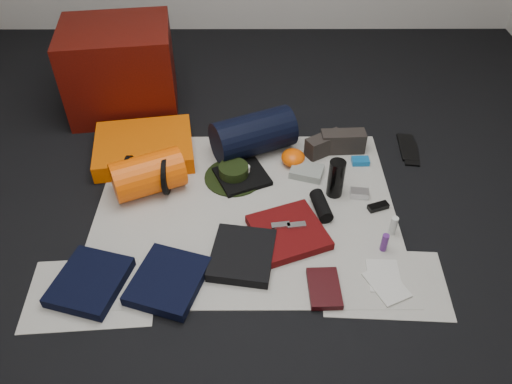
{
  "coord_description": "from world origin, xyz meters",
  "views": [
    {
      "loc": [
        0.05,
        -1.93,
        1.88
      ],
      "look_at": [
        0.06,
        0.02,
        0.1
      ],
      "focal_mm": 35.0,
      "sensor_mm": 36.0,
      "label": 1
    }
  ],
  "objects_px": {
    "navy_duffel": "(253,134)",
    "red_cabinet": "(121,69)",
    "compact_camera": "(359,193)",
    "paperback_book": "(324,288)",
    "sleeping_pad": "(144,147)",
    "water_bottle": "(336,178)",
    "stuff_sack": "(148,174)"
  },
  "relations": [
    {
      "from": "red_cabinet",
      "to": "water_bottle",
      "type": "relative_size",
      "value": 3.05
    },
    {
      "from": "navy_duffel",
      "to": "red_cabinet",
      "type": "bearing_deg",
      "value": 124.39
    },
    {
      "from": "red_cabinet",
      "to": "water_bottle",
      "type": "distance_m",
      "value": 1.61
    },
    {
      "from": "paperback_book",
      "to": "red_cabinet",
      "type": "bearing_deg",
      "value": 125.59
    },
    {
      "from": "sleeping_pad",
      "to": "water_bottle",
      "type": "relative_size",
      "value": 2.57
    },
    {
      "from": "water_bottle",
      "to": "paperback_book",
      "type": "height_order",
      "value": "water_bottle"
    },
    {
      "from": "sleeping_pad",
      "to": "navy_duffel",
      "type": "relative_size",
      "value": 1.2
    },
    {
      "from": "compact_camera",
      "to": "water_bottle",
      "type": "bearing_deg",
      "value": 177.75
    },
    {
      "from": "sleeping_pad",
      "to": "stuff_sack",
      "type": "distance_m",
      "value": 0.34
    },
    {
      "from": "stuff_sack",
      "to": "water_bottle",
      "type": "xyz_separation_m",
      "value": [
        1.02,
        -0.04,
        -0.0
      ]
    },
    {
      "from": "stuff_sack",
      "to": "compact_camera",
      "type": "bearing_deg",
      "value": -2.88
    },
    {
      "from": "red_cabinet",
      "to": "sleeping_pad",
      "type": "relative_size",
      "value": 1.19
    },
    {
      "from": "navy_duffel",
      "to": "paperback_book",
      "type": "bearing_deg",
      "value": -97.52
    },
    {
      "from": "red_cabinet",
      "to": "sleeping_pad",
      "type": "xyz_separation_m",
      "value": [
        0.21,
        -0.54,
        -0.23
      ]
    },
    {
      "from": "stuff_sack",
      "to": "water_bottle",
      "type": "height_order",
      "value": "stuff_sack"
    },
    {
      "from": "stuff_sack",
      "to": "compact_camera",
      "type": "xyz_separation_m",
      "value": [
        1.16,
        -0.06,
        -0.09
      ]
    },
    {
      "from": "sleeping_pad",
      "to": "stuff_sack",
      "type": "height_order",
      "value": "stuff_sack"
    },
    {
      "from": "paperback_book",
      "to": "navy_duffel",
      "type": "bearing_deg",
      "value": 105.5
    },
    {
      "from": "compact_camera",
      "to": "paperback_book",
      "type": "bearing_deg",
      "value": -105.24
    },
    {
      "from": "sleeping_pad",
      "to": "navy_duffel",
      "type": "xyz_separation_m",
      "value": [
        0.66,
        0.03,
        0.07
      ]
    },
    {
      "from": "stuff_sack",
      "to": "paperback_book",
      "type": "xyz_separation_m",
      "value": [
        0.9,
        -0.69,
        -0.1
      ]
    },
    {
      "from": "red_cabinet",
      "to": "compact_camera",
      "type": "xyz_separation_m",
      "value": [
        1.45,
        -0.93,
        -0.26
      ]
    },
    {
      "from": "water_bottle",
      "to": "compact_camera",
      "type": "xyz_separation_m",
      "value": [
        0.14,
        -0.02,
        -0.09
      ]
    },
    {
      "from": "sleeping_pad",
      "to": "water_bottle",
      "type": "xyz_separation_m",
      "value": [
        1.11,
        -0.36,
        0.06
      ]
    },
    {
      "from": "water_bottle",
      "to": "compact_camera",
      "type": "relative_size",
      "value": 2.22
    },
    {
      "from": "sleeping_pad",
      "to": "compact_camera",
      "type": "relative_size",
      "value": 5.71
    },
    {
      "from": "red_cabinet",
      "to": "paperback_book",
      "type": "xyz_separation_m",
      "value": [
        1.19,
        -1.56,
        -0.26
      ]
    },
    {
      "from": "navy_duffel",
      "to": "compact_camera",
      "type": "xyz_separation_m",
      "value": [
        0.58,
        -0.41,
        -0.11
      ]
    },
    {
      "from": "sleeping_pad",
      "to": "stuff_sack",
      "type": "bearing_deg",
      "value": -75.77
    },
    {
      "from": "compact_camera",
      "to": "paperback_book",
      "type": "xyz_separation_m",
      "value": [
        -0.26,
        -0.64,
        -0.0
      ]
    },
    {
      "from": "navy_duffel",
      "to": "compact_camera",
      "type": "relative_size",
      "value": 4.77
    },
    {
      "from": "stuff_sack",
      "to": "sleeping_pad",
      "type": "bearing_deg",
      "value": 104.23
    }
  ]
}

